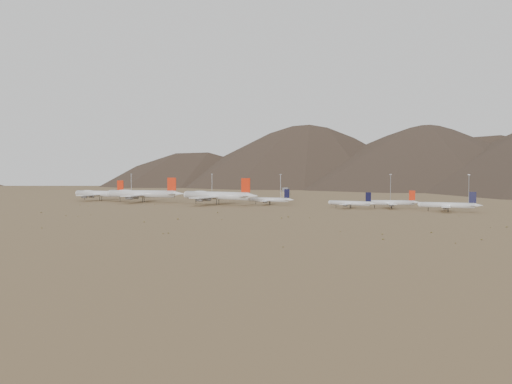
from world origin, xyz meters
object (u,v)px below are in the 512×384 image
at_px(control_tower, 286,194).
at_px(widebody_east, 217,195).
at_px(widebody_west, 100,194).
at_px(narrowbody_b, 351,203).
at_px(widebody_centre, 142,194).
at_px(narrowbody_a, 270,200).

bearing_deg(control_tower, widebody_east, -104.07).
bearing_deg(widebody_west, narrowbody_b, -0.10).
xyz_separation_m(widebody_centre, control_tower, (103.13, 97.08, -2.47)).
height_order(widebody_west, narrowbody_a, widebody_west).
bearing_deg(widebody_east, narrowbody_b, 7.94).
height_order(widebody_centre, control_tower, widebody_centre).
distance_m(narrowbody_b, control_tower, 130.20).
height_order(widebody_west, widebody_centre, widebody_centre).
height_order(widebody_east, narrowbody_a, widebody_east).
distance_m(widebody_centre, widebody_east, 78.60).
bearing_deg(control_tower, widebody_centre, -136.73).
relative_size(narrowbody_b, control_tower, 3.16).
xyz_separation_m(widebody_centre, narrowbody_a, (121.02, 15.23, -3.43)).
bearing_deg(widebody_west, widebody_east, -1.92).
bearing_deg(widebody_centre, widebody_east, -12.38).
xyz_separation_m(widebody_west, widebody_east, (132.40, -4.77, 1.04)).
relative_size(widebody_west, widebody_east, 0.87).
bearing_deg(widebody_west, narrowbody_a, 3.83).
relative_size(widebody_centre, widebody_east, 0.98).
relative_size(narrowbody_a, control_tower, 3.39).
xyz_separation_m(widebody_west, narrowbody_a, (174.82, 11.24, -2.43)).
distance_m(widebody_centre, control_tower, 141.65).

